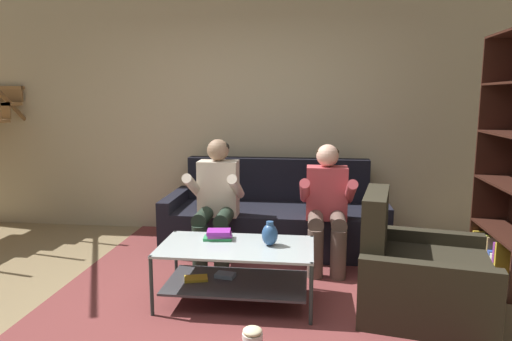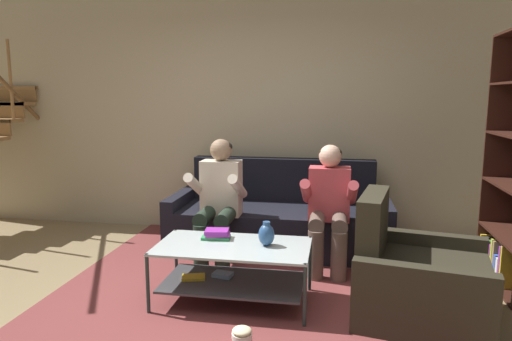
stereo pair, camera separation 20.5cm
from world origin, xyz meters
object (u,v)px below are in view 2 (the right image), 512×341
person_seated_left (219,196)px  popcorn_tub (242,341)px  armchair (416,280)px  vase (266,234)px  book_stack (217,234)px  couch (279,220)px  person_seated_right (329,202)px  coffee_table (232,264)px

person_seated_left → popcorn_tub: person_seated_left is taller
armchair → vase: bearing=178.3°
person_seated_left → book_stack: 0.73m
vase → book_stack: size_ratio=0.79×
couch → person_seated_right: 0.83m
coffee_table → armchair: 1.37m
person_seated_left → popcorn_tub: 1.74m
couch → book_stack: (-0.36, -1.24, 0.20)m
couch → person_seated_left: (-0.52, -0.54, 0.35)m
couch → popcorn_tub: (0.03, -2.10, -0.21)m
person_seated_left → armchair: size_ratio=1.14×
person_seated_left → coffee_table: bearing=-68.8°
person_seated_right → popcorn_tub: (-0.49, -1.55, -0.54)m
person_seated_left → coffee_table: (0.32, -0.83, -0.34)m
couch → person_seated_right: bearing=-46.5°
vase → coffee_table: bearing=-173.0°
person_seated_left → armchair: person_seated_left is taller
coffee_table → book_stack: bearing=139.0°
book_stack → coffee_table: bearing=-41.0°
coffee_table → book_stack: (-0.16, 0.14, 0.19)m
person_seated_right → armchair: (0.65, -0.83, -0.35)m
vase → popcorn_tub: vase is taller
couch → book_stack: size_ratio=9.41×
popcorn_tub → armchair: bearing=32.1°
couch → coffee_table: couch is taller
vase → book_stack: bearing=166.0°
vase → person_seated_left: bearing=126.1°
couch → book_stack: 1.30m
armchair → popcorn_tub: (-1.14, -0.72, -0.19)m
person_seated_right → person_seated_left: bearing=179.8°
person_seated_left → person_seated_right: bearing=-0.2°
couch → popcorn_tub: couch is taller
person_seated_right → book_stack: size_ratio=4.80×
person_seated_left → book_stack: bearing=-76.7°
person_seated_right → book_stack: 1.12m
vase → person_seated_right: bearing=60.2°
person_seated_right → popcorn_tub: 1.71m
book_stack → armchair: bearing=-5.2°
couch → popcorn_tub: size_ratio=12.32×
person_seated_left → book_stack: size_ratio=4.95×
book_stack → popcorn_tub: bearing=-66.0°
coffee_table → person_seated_left: bearing=111.2°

